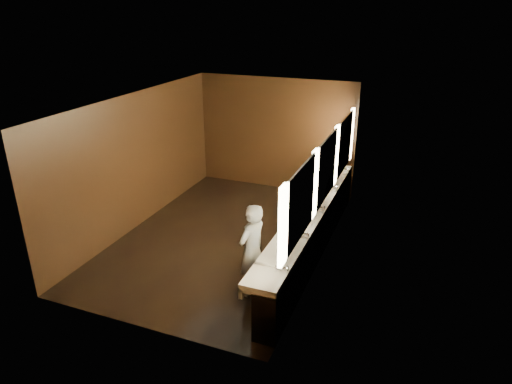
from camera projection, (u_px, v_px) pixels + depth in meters
floor at (226, 237)px, 9.34m from camera, size 6.00×6.00×0.00m
ceiling at (222, 101)px, 8.26m from camera, size 4.00×6.00×0.02m
wall_back at (275, 134)px, 11.38m from camera, size 4.00×0.02×2.80m
wall_front at (131, 244)px, 6.22m from camera, size 4.00×0.02×2.80m
wall_left at (137, 161)px, 9.48m from camera, size 0.02×6.00×2.80m
wall_right at (326, 187)px, 8.13m from camera, size 0.02×6.00×2.80m
sink_counter at (312, 230)px, 8.55m from camera, size 0.55×5.40×1.01m
mirror_band at (326, 169)px, 8.00m from camera, size 0.06×5.03×1.15m
person at (252, 250)px, 7.27m from camera, size 0.53×0.66×1.58m
trash_bin at (297, 245)px, 8.46m from camera, size 0.39×0.39×0.59m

